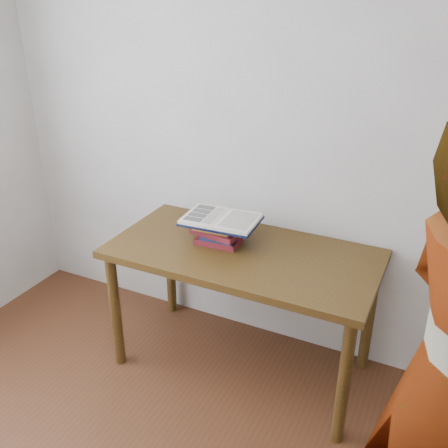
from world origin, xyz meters
The scene contains 3 objects.
desk centered at (0.01, 1.38, 0.67)m, with size 1.43×0.72×0.77m.
book_stack centered at (-0.15, 1.40, 0.83)m, with size 0.28×0.21×0.12m.
open_book centered at (-0.14, 1.42, 0.91)m, with size 0.42×0.30×0.03m.
Camera 1 is at (0.94, -0.77, 2.03)m, focal length 40.00 mm.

